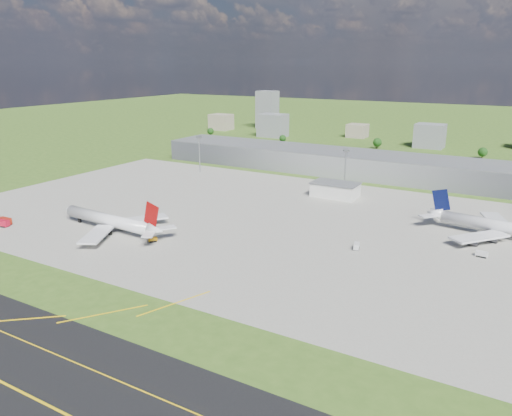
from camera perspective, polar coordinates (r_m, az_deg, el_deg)
The scene contains 22 objects.
ground at distance 348.46m, azimuth 10.50°, elevation 3.35°, with size 1400.00×1400.00×0.00m, color #385A1C.
apron at distance 246.66m, azimuth 3.88°, elevation -1.80°, with size 360.00×190.00×0.08m, color gray.
terminal at distance 360.79m, azimuth 11.39°, elevation 4.96°, with size 300.00×42.00×15.00m, color gray.
ops_building at distance 298.51m, azimuth 9.04°, elevation 2.04°, with size 26.00×16.00×8.00m, color silver.
mast_west at distance 361.19m, azimuth -6.50°, elevation 6.83°, with size 3.50×2.00×25.90m.
mast_center at distance 309.27m, azimuth 10.18°, elevation 5.09°, with size 3.50×2.00×25.90m.
airliner_red_twin at distance 243.39m, azimuth -16.13°, elevation -1.48°, with size 67.07×52.20×18.40m.
airliner_blue_quad at distance 249.77m, azimuth 26.97°, elevation -2.12°, with size 72.14×56.07×18.87m.
fire_truck at distance 271.00m, azimuth -27.08°, elevation -1.57°, with size 8.03×4.49×3.38m.
crash_tender at distance 273.44m, azimuth -26.75°, elevation -1.37°, with size 6.76×3.21×3.46m.
tug_yellow at distance 226.15m, azimuth -11.73°, elevation -3.57°, with size 4.03×4.39×1.88m.
van_white_near at distance 217.02m, azimuth 11.42°, elevation -4.33°, with size 3.39×5.41×2.56m.
van_white_far at distance 224.23m, azimuth 24.39°, elevation -4.85°, with size 4.83×2.59×2.43m.
bldg_far_w at distance 596.84m, azimuth -4.01°, elevation 9.78°, with size 24.00×20.00×18.00m, color gray.
bldg_w at distance 538.23m, azimuth 1.93°, elevation 9.42°, with size 28.00×22.00×24.00m, color slate.
bldg_cw at distance 543.58m, azimuth 11.50°, elevation 8.65°, with size 20.00×18.00×14.00m, color gray.
bldg_c at distance 493.85m, azimuth 19.24°, elevation 7.79°, with size 26.00×20.00×22.00m, color slate.
bldg_tall_w at distance 608.62m, azimuth 1.30°, elevation 11.17°, with size 22.00×20.00×44.00m, color slate.
tree_far_w at distance 545.23m, azimuth -5.22°, elevation 8.73°, with size 7.20×7.20×8.80m.
tree_w at distance 494.63m, azimuth 3.07°, elevation 7.96°, with size 6.75×6.75×8.25m.
tree_c at distance 475.10m, azimuth 13.69°, elevation 7.30°, with size 8.10×8.10×9.90m.
tree_e at distance 453.22m, azimuth 24.48°, elevation 5.84°, with size 7.65×7.65×9.35m.
Camera 1 is at (113.24, -170.51, 76.64)m, focal length 35.00 mm.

